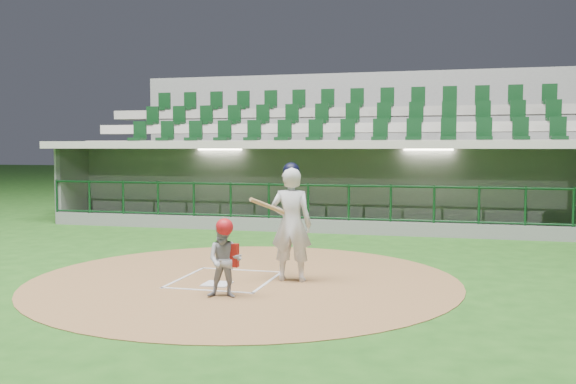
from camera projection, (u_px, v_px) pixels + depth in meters
The scene contains 8 objects.
ground at pixel (232, 277), 11.06m from camera, with size 120.00×120.00×0.00m, color #1D4C15.
dirt_circle at pixel (244, 280), 10.79m from camera, with size 7.20×7.20×0.01m, color brown.
home_plate at pixel (217, 284), 10.38m from camera, with size 0.43×0.43×0.02m, color silver.
batter_box_chalk at pixel (226, 279), 10.77m from camera, with size 1.55×1.80×0.01m.
dugout_structure at pixel (322, 191), 18.53m from camera, with size 16.40×3.70×3.00m.
seating_deck at pixel (341, 171), 21.48m from camera, with size 17.00×6.72×5.15m.
batter at pixel (291, 222), 10.62m from camera, with size 0.89×0.88×1.97m.
catcher at pixel (225, 258), 9.47m from camera, with size 0.60×0.50×1.18m.
Camera 1 is at (3.70, -10.33, 2.23)m, focal length 40.00 mm.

